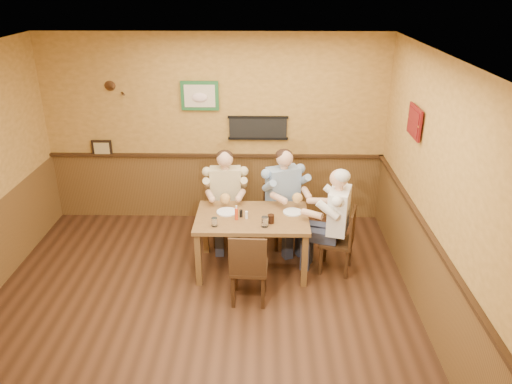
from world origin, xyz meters
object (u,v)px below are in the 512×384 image
at_px(chair_right_end, 337,240).
at_px(pepper_shaker, 241,213).
at_px(diner_blue_polo, 283,203).
at_px(salt_shaker, 246,215).
at_px(dining_table, 252,223).
at_px(chair_near_side, 249,266).
at_px(cola_tumbler, 271,219).
at_px(hot_sauce_bottle, 236,213).
at_px(chair_back_left, 226,214).
at_px(water_glass_left, 214,222).
at_px(diner_tan_shirt, 226,202).
at_px(diner_white_elder, 338,227).
at_px(water_glass_mid, 265,222).
at_px(chair_back_right, 282,215).

relative_size(chair_right_end, pepper_shaker, 9.14).
xyz_separation_m(chair_right_end, diner_blue_polo, (-0.67, 0.68, 0.20)).
relative_size(chair_right_end, salt_shaker, 9.29).
xyz_separation_m(dining_table, chair_near_side, (-0.02, -0.68, -0.20)).
relative_size(cola_tumbler, hot_sauce_bottle, 0.64).
distance_m(chair_back_left, pepper_shaker, 0.84).
distance_m(dining_table, water_glass_left, 0.54).
relative_size(chair_near_side, diner_blue_polo, 0.72).
bearing_deg(cola_tumbler, chair_right_end, 10.55).
bearing_deg(chair_near_side, chair_right_end, -146.37).
distance_m(dining_table, chair_near_side, 0.71).
bearing_deg(dining_table, diner_tan_shirt, 118.77).
xyz_separation_m(diner_white_elder, hot_sauce_bottle, (-1.26, -0.07, 0.21)).
relative_size(dining_table, diner_white_elder, 1.13).
height_order(water_glass_mid, cola_tumbler, water_glass_mid).
distance_m(chair_back_left, salt_shaker, 0.89).
distance_m(dining_table, chair_right_end, 1.09).
bearing_deg(chair_near_side, diner_white_elder, -146.37).
bearing_deg(chair_near_side, cola_tumbler, -114.08).
relative_size(chair_back_left, diner_blue_polo, 0.68).
relative_size(dining_table, chair_back_right, 1.58).
xyz_separation_m(chair_back_left, cola_tumbler, (0.61, -0.87, 0.37)).
height_order(chair_back_left, chair_near_side, chair_near_side).
xyz_separation_m(diner_tan_shirt, diner_white_elder, (1.45, -0.71, 0.00)).
height_order(dining_table, chair_near_side, chair_near_side).
bearing_deg(diner_blue_polo, chair_back_left, 153.38).
bearing_deg(pepper_shaker, chair_back_left, 108.80).
height_order(chair_back_right, diner_tan_shirt, diner_tan_shirt).
distance_m(diner_white_elder, pepper_shaker, 1.22).
relative_size(dining_table, chair_right_end, 1.61).
xyz_separation_m(chair_near_side, cola_tumbler, (0.25, 0.50, 0.35)).
xyz_separation_m(chair_right_end, water_glass_left, (-1.51, -0.25, 0.37)).
xyz_separation_m(chair_back_right, diner_white_elder, (0.67, -0.68, 0.18)).
bearing_deg(water_glass_mid, water_glass_left, 179.84).
bearing_deg(water_glass_left, chair_back_left, 86.26).
relative_size(chair_right_end, diner_tan_shirt, 0.70).
relative_size(chair_near_side, diner_tan_shirt, 0.74).
bearing_deg(chair_right_end, water_glass_left, -64.40).
xyz_separation_m(chair_back_left, chair_near_side, (0.36, -1.37, 0.02)).
bearing_deg(diner_white_elder, diner_blue_polo, -119.24).
bearing_deg(salt_shaker, chair_back_right, 56.71).
bearing_deg(hot_sauce_bottle, cola_tumbler, -11.23).
distance_m(water_glass_mid, salt_shaker, 0.31).
xyz_separation_m(diner_white_elder, salt_shaker, (-1.14, -0.04, 0.18)).
bearing_deg(water_glass_mid, chair_right_end, 15.59).
bearing_deg(cola_tumbler, dining_table, 142.48).
bearing_deg(water_glass_left, hot_sauce_bottle, 35.34).
relative_size(chair_back_left, chair_right_end, 0.99).
height_order(hot_sauce_bottle, salt_shaker, hot_sauce_bottle).
relative_size(chair_back_right, diner_tan_shirt, 0.72).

